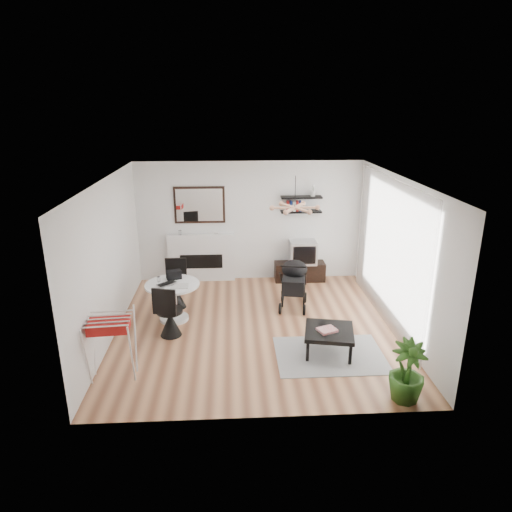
{
  "coord_description": "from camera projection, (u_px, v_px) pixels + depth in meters",
  "views": [
    {
      "loc": [
        -0.41,
        -7.43,
        3.88
      ],
      "look_at": [
        0.03,
        0.4,
        1.24
      ],
      "focal_mm": 32.0,
      "sensor_mm": 36.0,
      "label": 1
    }
  ],
  "objects": [
    {
      "name": "crt_tv",
      "position": [
        303.0,
        252.0,
        10.3
      ],
      "size": [
        0.59,
        0.52,
        0.52
      ],
      "color": "#BBBBBD",
      "rests_on": "tv_console"
    },
    {
      "name": "ceiling",
      "position": [
        256.0,
        179.0,
        7.43
      ],
      "size": [
        5.0,
        5.0,
        0.0
      ],
      "primitive_type": "plane",
      "color": "white",
      "rests_on": "wall_back"
    },
    {
      "name": "drying_rack",
      "position": [
        112.0,
        346.0,
        6.63
      ],
      "size": [
        0.71,
        0.67,
        0.99
      ],
      "rotation": [
        0.0,
        0.0,
        0.08
      ],
      "color": "white",
      "rests_on": "floor"
    },
    {
      "name": "potted_plant",
      "position": [
        407.0,
        372.0,
        6.15
      ],
      "size": [
        0.54,
        0.54,
        0.88
      ],
      "primitive_type": "imported",
      "rotation": [
        0.0,
        0.0,
        0.11
      ],
      "color": "#285317",
      "rests_on": "floor"
    },
    {
      "name": "dining_table",
      "position": [
        173.0,
        296.0,
        8.45
      ],
      "size": [
        1.0,
        1.0,
        0.73
      ],
      "color": "white",
      "rests_on": "floor"
    },
    {
      "name": "newspaper",
      "position": [
        180.0,
        286.0,
        8.24
      ],
      "size": [
        0.32,
        0.27,
        0.01
      ],
      "primitive_type": "cube",
      "rotation": [
        0.0,
        0.0,
        0.03
      ],
      "color": "beige",
      "rests_on": "dining_table"
    },
    {
      "name": "coffee_table",
      "position": [
        329.0,
        332.0,
        7.36
      ],
      "size": [
        0.91,
        0.91,
        0.4
      ],
      "rotation": [
        0.0,
        0.0,
        -0.2
      ],
      "color": "black",
      "rests_on": "rug"
    },
    {
      "name": "shelf_upper",
      "position": [
        301.0,
        197.0,
        9.99
      ],
      "size": [
        0.9,
        0.25,
        0.04
      ],
      "primitive_type": "cube",
      "color": "black",
      "rests_on": "wall_back"
    },
    {
      "name": "shelf_lower",
      "position": [
        301.0,
        211.0,
        10.09
      ],
      "size": [
        0.9,
        0.25,
        0.04
      ],
      "primitive_type": "cube",
      "color": "black",
      "rests_on": "wall_back"
    },
    {
      "name": "fireplace",
      "position": [
        201.0,
        252.0,
        10.31
      ],
      "size": [
        1.5,
        0.17,
        2.16
      ],
      "color": "white",
      "rests_on": "floor"
    },
    {
      "name": "wall_back",
      "position": [
        249.0,
        222.0,
        10.23
      ],
      "size": [
        5.0,
        0.0,
        5.0
      ],
      "primitive_type": "plane",
      "rotation": [
        1.57,
        0.0,
        0.0
      ],
      "color": "white",
      "rests_on": "floor"
    },
    {
      "name": "drinking_glass",
      "position": [
        159.0,
        279.0,
        8.44
      ],
      "size": [
        0.06,
        0.06,
        0.1
      ],
      "primitive_type": "cylinder",
      "color": "white",
      "rests_on": "dining_table"
    },
    {
      "name": "black_bag",
      "position": [
        174.0,
        275.0,
        8.58
      ],
      "size": [
        0.31,
        0.24,
        0.16
      ],
      "primitive_type": "cube",
      "rotation": [
        0.0,
        0.0,
        0.33
      ],
      "color": "black",
      "rests_on": "dining_table"
    },
    {
      "name": "wall_right",
      "position": [
        398.0,
        255.0,
        8.0
      ],
      "size": [
        0.0,
        5.0,
        5.0
      ],
      "primitive_type": "plane",
      "rotation": [
        1.57,
        0.0,
        -1.57
      ],
      "color": "white",
      "rests_on": "floor"
    },
    {
      "name": "stroller",
      "position": [
        294.0,
        285.0,
        9.03
      ],
      "size": [
        0.67,
        0.91,
        1.04
      ],
      "rotation": [
        0.0,
        0.0,
        -0.19
      ],
      "color": "black",
      "rests_on": "floor"
    },
    {
      "name": "laptop",
      "position": [
        168.0,
        285.0,
        8.29
      ],
      "size": [
        0.43,
        0.42,
        0.03
      ],
      "primitive_type": "imported",
      "rotation": [
        0.0,
        0.0,
        0.73
      ],
      "color": "black",
      "rests_on": "dining_table"
    },
    {
      "name": "floor",
      "position": [
        256.0,
        328.0,
        8.29
      ],
      "size": [
        5.0,
        5.0,
        0.0
      ],
      "primitive_type": "plane",
      "color": "brown",
      "rests_on": "ground"
    },
    {
      "name": "tv_console",
      "position": [
        300.0,
        271.0,
        10.45
      ],
      "size": [
        1.14,
        0.4,
        0.43
      ],
      "primitive_type": "cube",
      "color": "black",
      "rests_on": "floor"
    },
    {
      "name": "pendant_lamp",
      "position": [
        295.0,
        208.0,
        7.93
      ],
      "size": [
        0.9,
        0.9,
        0.1
      ],
      "primitive_type": null,
      "color": "tan",
      "rests_on": "ceiling"
    },
    {
      "name": "wall_left",
      "position": [
        109.0,
        260.0,
        7.73
      ],
      "size": [
        0.0,
        5.0,
        5.0
      ],
      "primitive_type": "plane",
      "rotation": [
        1.57,
        0.0,
        1.57
      ],
      "color": "white",
      "rests_on": "floor"
    },
    {
      "name": "magazines",
      "position": [
        327.0,
        330.0,
        7.3
      ],
      "size": [
        0.35,
        0.31,
        0.04
      ],
      "primitive_type": "cube",
      "rotation": [
        0.0,
        0.0,
        0.37
      ],
      "color": "#C43136",
      "rests_on": "coffee_table"
    },
    {
      "name": "rug",
      "position": [
        330.0,
        355.0,
        7.38
      ],
      "size": [
        1.74,
        1.25,
        0.01
      ],
      "primitive_type": "cube",
      "color": "gray",
      "rests_on": "floor"
    },
    {
      "name": "chair_far",
      "position": [
        176.0,
        293.0,
        9.05
      ],
      "size": [
        0.46,
        0.46,
        0.96
      ],
      "rotation": [
        0.0,
        0.0,
        -0.01
      ],
      "color": "black",
      "rests_on": "floor"
    },
    {
      "name": "chair_near",
      "position": [
        170.0,
        320.0,
        7.91
      ],
      "size": [
        0.49,
        0.5,
        0.96
      ],
      "rotation": [
        0.0,
        0.0,
        2.88
      ],
      "color": "black",
      "rests_on": "floor"
    },
    {
      "name": "sheer_curtain",
      "position": [
        388.0,
        251.0,
        8.18
      ],
      "size": [
        0.04,
        3.6,
        2.6
      ],
      "primitive_type": "cube",
      "color": "white",
      "rests_on": "wall_right"
    }
  ]
}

